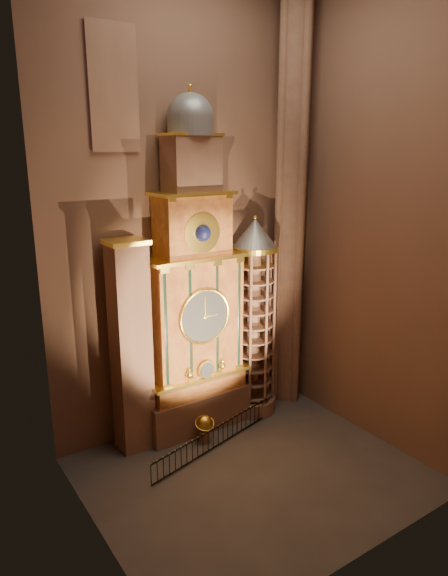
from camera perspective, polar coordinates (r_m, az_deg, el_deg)
floor at (r=24.44m, az=3.21°, el=-19.87°), size 14.00×14.00×0.00m
wall_back at (r=25.20m, az=-4.74°, el=8.26°), size 22.00×0.00×22.00m
wall_left at (r=16.95m, az=-15.52°, el=4.31°), size 0.00×22.00×22.00m
wall_right at (r=25.07m, az=16.60°, el=7.64°), size 0.00×22.00×22.00m
astronomical_clock at (r=25.22m, az=-3.37°, el=-1.77°), size 5.60×2.41×16.70m
portrait_tower at (r=24.29m, az=-10.29°, el=-6.50°), size 1.80×1.60×10.20m
stair_turret at (r=27.30m, az=3.30°, el=-3.53°), size 2.50×2.50×10.80m
gothic_pier at (r=27.90m, az=7.42°, el=8.86°), size 2.04×2.04×22.00m
stained_glass_window at (r=23.66m, az=-12.19°, el=20.88°), size 2.20×0.14×5.20m
celestial_globe at (r=26.15m, az=-2.15°, el=-15.09°), size 1.17×1.13×1.41m
iron_railing at (r=25.78m, az=-0.92°, el=-16.26°), size 7.87×2.00×1.06m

